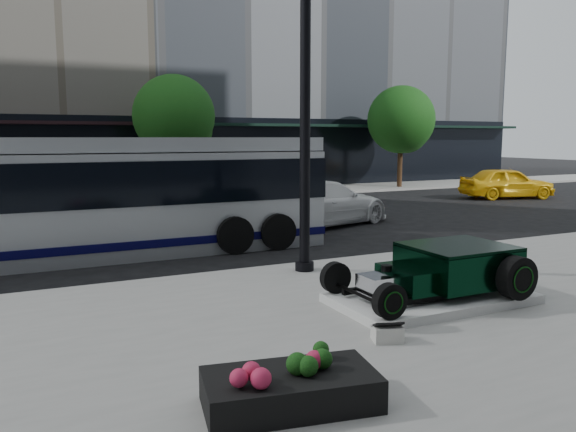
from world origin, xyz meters
name	(u,v)px	position (x,y,z in m)	size (l,w,h in m)	color
ground	(268,251)	(0.00, 0.00, 0.00)	(120.00, 120.00, 0.00)	black
sidewalk_far	(150,197)	(0.00, 14.00, 0.06)	(70.00, 4.00, 0.12)	gray
street_trees	(177,119)	(1.15, 13.07, 3.77)	(29.80, 3.80, 5.70)	black
display_plinth	(431,298)	(0.52, -5.79, 0.20)	(3.40, 1.80, 0.15)	silver
hot_rod	(448,268)	(0.85, -5.79, 0.70)	(3.22, 2.00, 0.81)	black
info_plaque	(387,332)	(-1.26, -6.98, 0.24)	(0.48, 0.42, 0.31)	silver
lamppost	(305,111)	(-0.36, -2.76, 3.46)	(0.40, 0.40, 7.22)	black
flower_planter	(290,387)	(-3.31, -8.10, 0.33)	(1.94, 1.22, 0.59)	black
transit_bus	(85,197)	(-4.28, 1.33, 1.49)	(12.12, 2.88, 2.92)	#ABB0B5
white_sedan	(321,203)	(3.32, 3.08, 0.77)	(2.16, 5.31, 1.54)	white
yellow_taxi	(507,183)	(15.51, 6.56, 0.75)	(1.78, 4.41, 1.50)	yellow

